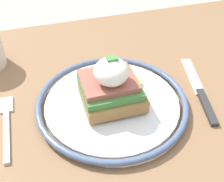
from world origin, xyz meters
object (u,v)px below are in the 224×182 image
(plate, at_px, (112,104))
(sandwich, at_px, (111,86))
(fork, at_px, (6,123))
(knife, at_px, (201,94))

(plate, xyz_separation_m, sandwich, (-0.00, 0.00, 0.04))
(plate, relative_size, fork, 1.77)
(knife, bearing_deg, fork, 176.09)
(sandwich, xyz_separation_m, knife, (0.16, -0.01, -0.04))
(plate, distance_m, knife, 0.16)
(sandwich, xyz_separation_m, fork, (-0.17, 0.01, -0.04))
(sandwich, distance_m, knife, 0.16)
(plate, relative_size, knife, 1.40)
(fork, bearing_deg, knife, -3.91)
(sandwich, bearing_deg, plate, -13.18)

